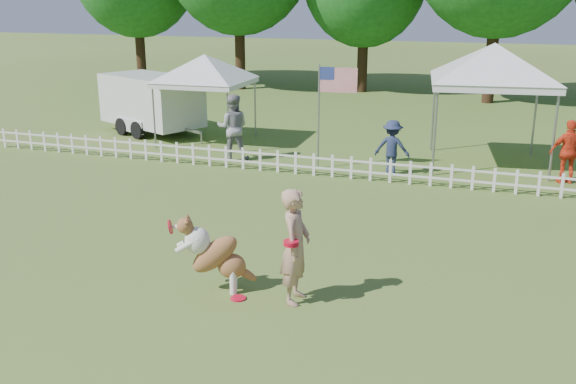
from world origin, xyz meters
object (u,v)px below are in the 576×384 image
Objects in this scene: flag_pole at (319,117)px; spectator_a at (233,127)px; canopy_tent_right at (490,107)px; spectator_c at (569,152)px; canopy_tent_left at (206,100)px; spectator_b at (392,147)px; dog at (216,254)px; handler at (295,246)px; cargo_trailer at (152,104)px; frisbee_on_turf at (238,298)px.

flag_pole is 1.49× the size of spectator_a.
canopy_tent_right is 2.03× the size of spectator_c.
spectator_c is at bearing -9.65° from canopy_tent_left.
spectator_b is 0.90× the size of spectator_c.
flag_pole is 6.35m from spectator_c.
dog is at bearing 81.04° from spectator_b.
canopy_tent_right reaches higher than spectator_a.
cargo_trailer is (-8.63, 10.44, 0.10)m from handler.
spectator_a reaches higher than frisbee_on_turf.
dog is 12.84m from cargo_trailer.
handler is 0.66× the size of canopy_tent_left.
handler is 7.81m from spectator_b.
frisbee_on_turf is (-0.86, -0.24, -0.89)m from handler.
cargo_trailer is 7.22m from flag_pole.
spectator_a is at bearing -0.50° from spectator_b.
cargo_trailer is 13.15m from spectator_c.
spectator_b is at bearing 59.34° from dog.
frisbee_on_turf is at bearing -115.59° from canopy_tent_right.
spectator_c is (12.99, -2.06, -0.20)m from cargo_trailer.
spectator_c is (10.57, -1.32, -0.56)m from canopy_tent_left.
flag_pole reaches higher than spectator_c.
canopy_tent_right is at bearing 17.11° from flag_pole.
spectator_c reaches higher than spectator_b.
canopy_tent_right is (8.56, -0.07, 0.26)m from canopy_tent_left.
flag_pole is 2.62m from spectator_a.
flag_pole reaches higher than spectator_b.
canopy_tent_right reaches higher than spectator_c.
frisbee_on_turf is at bearing -41.02° from dog.
canopy_tent_right reaches higher than dog.
spectator_b is (8.69, -2.64, -0.28)m from cargo_trailer.
handler is 1.25× the size of spectator_b.
frisbee_on_turf is at bearing 102.16° from handler.
handler is 0.40× the size of cargo_trailer.
canopy_tent_right is (3.20, 9.89, 1.61)m from frisbee_on_turf.
handler is at bearing 90.26° from spectator_b.
spectator_a is (-6.86, -1.74, -0.69)m from canopy_tent_right.
canopy_tent_right is 7.11m from spectator_a.
cargo_trailer is at bearing 126.03° from frisbee_on_turf.
spectator_c is (2.01, -1.26, -0.82)m from canopy_tent_right.
cargo_trailer is 9.08m from spectator_b.
flag_pole is at bearing -26.97° from canopy_tent_left.
spectator_b is at bearing 83.51° from frisbee_on_turf.
canopy_tent_left is at bearing 148.98° from flag_pole.
handler is 1.43× the size of dog.
cargo_trailer is 2.83× the size of spectator_c.
spectator_b is (1.34, 7.89, 0.09)m from dog.
spectator_b is at bearing -9.12° from spectator_c.
dog is 0.67× the size of spectator_a.
flag_pole reaches higher than cargo_trailer.
frisbee_on_turf is 10.11m from spectator_c.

